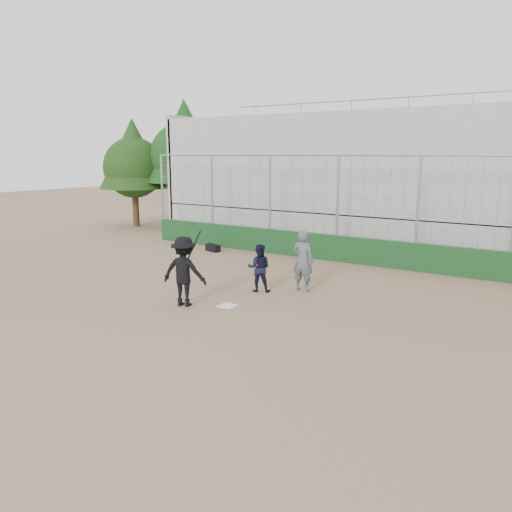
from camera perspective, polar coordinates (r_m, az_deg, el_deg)
The scene contains 10 objects.
ground at distance 13.58m, azimuth -3.26°, elevation -5.75°, with size 90.00×90.00×0.00m, color brown.
home_plate at distance 13.58m, azimuth -3.26°, elevation -5.70°, with size 0.44×0.44×0.02m, color white.
backstop at distance 19.30m, azimuth 9.17°, elevation 2.22°, with size 18.10×0.25×4.04m.
bleachers at distance 23.68m, azimuth 14.31°, elevation 8.51°, with size 20.25×6.70×6.98m.
tree_left at distance 28.46m, azimuth -8.11°, elevation 12.15°, with size 4.48×4.48×7.00m.
tree_right at distance 29.12m, azimuth -13.83°, elevation 10.68°, with size 3.84×3.84×6.00m.
batter_at_plate at distance 13.54m, azimuth -8.22°, elevation -1.74°, with size 1.37×1.02×2.03m.
catcher_crouched at distance 14.85m, azimuth 0.35°, elevation -2.25°, with size 0.86×0.79×1.00m.
umpire at distance 14.94m, azimuth 5.37°, elevation -0.88°, with size 0.68×0.44×1.67m, color #4D5662.
equipment_bag at distance 21.18m, azimuth -4.95°, elevation 0.94°, with size 0.75×0.46×0.34m.
Camera 1 is at (7.75, -10.40, 4.04)m, focal length 35.00 mm.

